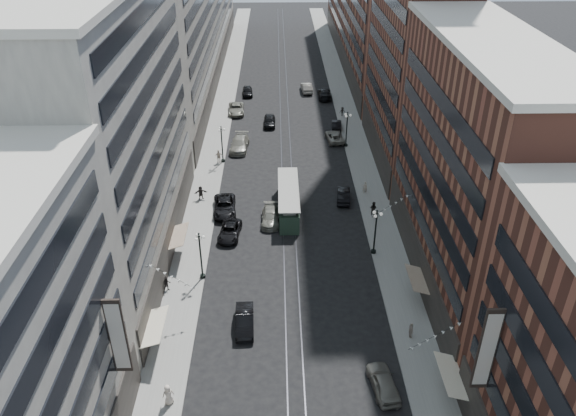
{
  "coord_description": "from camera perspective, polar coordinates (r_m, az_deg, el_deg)",
  "views": [
    {
      "loc": [
        -1.3,
        -18.36,
        36.44
      ],
      "look_at": [
        -0.21,
        33.7,
        5.0
      ],
      "focal_mm": 35.0,
      "sensor_mm": 36.0,
      "label": 1
    }
  ],
  "objects": [
    {
      "name": "pedestrian_5",
      "position": [
        72.67,
        -8.86,
        1.56
      ],
      "size": [
        1.71,
        0.86,
        1.77
      ],
      "primitive_type": "imported",
      "rotation": [
        0.0,
        0.0,
        0.25
      ],
      "color": "black",
      "rests_on": "sidewalk_west"
    },
    {
      "name": "car_extra_0",
      "position": [
        99.49,
        -5.29,
        9.99
      ],
      "size": [
        2.93,
        5.81,
        1.58
      ],
      "primitive_type": "imported",
      "rotation": [
        0.0,
        0.0,
        0.06
      ],
      "color": "gray",
      "rests_on": "ground"
    },
    {
      "name": "car_14",
      "position": [
        109.52,
        1.9,
        12.14
      ],
      "size": [
        2.23,
        5.27,
        1.69
      ],
      "primitive_type": "imported",
      "rotation": [
        0.0,
        0.0,
        3.23
      ],
      "color": "gray",
      "rests_on": "ground"
    },
    {
      "name": "lamppost_se_far",
      "position": [
        61.31,
        8.87,
        -2.25
      ],
      "size": [
        1.03,
        1.14,
        5.52
      ],
      "color": "black",
      "rests_on": "sidewalk_east"
    },
    {
      "name": "car_9",
      "position": [
        108.0,
        -4.13,
        11.75
      ],
      "size": [
        2.12,
        4.66,
        1.55
      ],
      "primitive_type": "imported",
      "rotation": [
        0.0,
        0.0,
        0.07
      ],
      "color": "black",
      "rests_on": "ground"
    },
    {
      "name": "car_extra_2",
      "position": [
        67.39,
        -1.8,
        -0.88
      ],
      "size": [
        2.15,
        5.14,
        1.48
      ],
      "primitive_type": "imported",
      "rotation": [
        0.0,
        0.0,
        -0.01
      ],
      "color": "slate",
      "rests_on": "ground"
    },
    {
      "name": "sidewalk_west",
      "position": [
        96.04,
        -6.98,
        8.64
      ],
      "size": [
        4.0,
        180.0,
        0.15
      ],
      "primitive_type": "cube",
      "color": "gray",
      "rests_on": "ground"
    },
    {
      "name": "pedestrian_2",
      "position": [
        57.82,
        -12.21,
        -7.55
      ],
      "size": [
        0.92,
        0.73,
        1.67
      ],
      "primitive_type": "imported",
      "rotation": [
        0.0,
        0.0,
        0.4
      ],
      "color": "black",
      "rests_on": "sidewalk_west"
    },
    {
      "name": "pedestrian_8",
      "position": [
        73.8,
        7.82,
        2.09
      ],
      "size": [
        0.66,
        0.48,
        1.68
      ],
      "primitive_type": "imported",
      "rotation": [
        0.0,
        0.0,
        3.28
      ],
      "color": "#B3A894",
      "rests_on": "sidewalk_east"
    },
    {
      "name": "ground",
      "position": [
        86.43,
        -0.22,
        6.18
      ],
      "size": [
        220.0,
        220.0,
        0.0
      ],
      "primitive_type": "plane",
      "color": "black",
      "rests_on": "ground"
    },
    {
      "name": "building_east_tower",
      "position": [
        78.12,
        13.1,
        18.98
      ],
      "size": [
        8.0,
        26.0,
        42.0
      ],
      "primitive_type": "cube",
      "color": "brown",
      "rests_on": "ground"
    },
    {
      "name": "rail_east",
      "position": [
        95.6,
        0.09,
        8.72
      ],
      "size": [
        0.12,
        180.0,
        0.02
      ],
      "primitive_type": "cube",
      "color": "#2D2D33",
      "rests_on": "ground"
    },
    {
      "name": "car_2",
      "position": [
        65.13,
        -5.94,
        -2.36
      ],
      "size": [
        2.77,
        5.2,
        1.39
      ],
      "primitive_type": "imported",
      "rotation": [
        0.0,
        0.0,
        -0.1
      ],
      "color": "black",
      "rests_on": "ground"
    },
    {
      "name": "building_east_far",
      "position": [
        127.09,
        7.55,
        19.78
      ],
      "size": [
        8.0,
        72.0,
        24.0
      ],
      "primitive_type": "cube",
      "color": "brown",
      "rests_on": "ground"
    },
    {
      "name": "building_west_far",
      "position": [
        117.79,
        -9.36,
        19.26
      ],
      "size": [
        8.0,
        90.0,
        26.0
      ],
      "primitive_type": "cube",
      "color": "#9D9A8C",
      "rests_on": "ground"
    },
    {
      "name": "streetcar",
      "position": [
        69.25,
        0.04,
        0.76
      ],
      "size": [
        2.51,
        11.32,
        3.13
      ],
      "color": "#263D2D",
      "rests_on": "ground"
    },
    {
      "name": "lamppost_se_mid",
      "position": [
        85.81,
        5.99,
        8.08
      ],
      "size": [
        1.03,
        1.14,
        5.52
      ],
      "color": "black",
      "rests_on": "sidewalk_east"
    },
    {
      "name": "building_west_mid",
      "position": [
        58.21,
        -16.87,
        7.07
      ],
      "size": [
        8.0,
        36.0,
        28.0
      ],
      "primitive_type": "cube",
      "color": "#9D9A8C",
      "rests_on": "ground"
    },
    {
      "name": "pedestrian_7",
      "position": [
        69.16,
        8.65,
        -0.04
      ],
      "size": [
        1.0,
        0.88,
        1.82
      ],
      "primitive_type": "imported",
      "rotation": [
        0.0,
        0.0,
        2.58
      ],
      "color": "black",
      "rests_on": "sidewalk_east"
    },
    {
      "name": "car_12",
      "position": [
        106.53,
        3.73,
        11.54
      ],
      "size": [
        2.42,
        5.87,
        1.7
      ],
      "primitive_type": "imported",
      "rotation": [
        0.0,
        0.0,
        3.13
      ],
      "color": "black",
      "rests_on": "ground"
    },
    {
      "name": "pedestrian_6",
      "position": [
        81.63,
        -7.05,
        5.23
      ],
      "size": [
        1.22,
        0.76,
        1.93
      ],
      "primitive_type": "imported",
      "rotation": [
        0.0,
        0.0,
        3.38
      ],
      "color": "#BCAD9C",
      "rests_on": "sidewalk_west"
    },
    {
      "name": "sidewalk_east",
      "position": [
        96.34,
        6.3,
        8.75
      ],
      "size": [
        4.0,
        180.0,
        0.15
      ],
      "primitive_type": "cube",
      "color": "gray",
      "rests_on": "ground"
    },
    {
      "name": "pedestrian_1",
      "position": [
        47.38,
        -12.07,
        -18.04
      ],
      "size": [
        1.06,
        0.81,
        1.91
      ],
      "primitive_type": "imported",
      "rotation": [
        0.0,
        0.0,
        3.51
      ],
      "color": "beige",
      "rests_on": "sidewalk_west"
    },
    {
      "name": "car_7",
      "position": [
        69.69,
        -6.45,
        0.15
      ],
      "size": [
        3.11,
        6.01,
        1.62
      ],
      "primitive_type": "imported",
      "rotation": [
        0.0,
        0.0,
        0.07
      ],
      "color": "black",
      "rests_on": "ground"
    },
    {
      "name": "lamppost_sw_far",
      "position": [
        57.65,
        -8.87,
        -4.65
      ],
      "size": [
        1.03,
        1.14,
        5.52
      ],
      "color": "black",
      "rests_on": "sidewalk_west"
    },
    {
      "name": "building_east_mid",
      "position": [
        55.51,
        18.22,
        3.34
      ],
      "size": [
        8.0,
        30.0,
        24.0
      ],
      "primitive_type": "cube",
      "color": "brown",
      "rests_on": "ground"
    },
    {
      "name": "car_4",
      "position": [
        48.27,
        9.68,
        -17.07
      ],
      "size": [
        2.47,
        4.89,
        1.6
      ],
      "primitive_type": "imported",
      "rotation": [
        0.0,
        0.0,
        3.27
      ],
      "color": "slate",
      "rests_on": "ground"
    },
    {
      "name": "car_13",
      "position": [
        94.08,
        -1.89,
        8.84
      ],
      "size": [
        1.95,
        4.75,
        1.61
      ],
      "primitive_type": "imported",
      "rotation": [
        0.0,
        0.0,
        -0.01
      ],
      "color": "black",
      "rests_on": "ground"
    },
    {
      "name": "pedestrian_9",
      "position": [
        98.09,
        5.54,
        9.74
      ],
      "size": [
        1.06,
        0.59,
        1.55
      ],
      "primitive_type": "imported",
      "rotation": [
        0.0,
        0.0,
        0.19
      ],
      "color": "black",
      "rests_on": "sidewalk_east"
    },
    {
      "name": "car_8",
      "position": [
        85.72,
        -4.94,
        6.5
      ],
      "size": [
        2.96,
        6.33,
        1.79
      ],
      "primitive_type": "imported",
      "rotation": [
        0.0,
        0.0,
        -0.08
      ],
      "color": "gray",
      "rests_on": "ground"
    },
    {
      "name": "car_extra_1",
      "position": [
        92.91,
        4.94,
        8.39
      ],
      "size": [
        1.9,
        4.47,
        1.43
      ],
      "primitive_type": "imported",
      "rotation": [
        0.0,
        0.0,
        3.05
      ],
      "color": "black",
      "rests_on": "ground"
    },
    {
      "name": "car_11",
      "position": [
        88.62,
        4.75,
        7.24
      ],
      "size": [
        2.9,
        5.41,
        1.45
      ],
      "primitive_type": "imported",
      "rotation": [
        0.0,
        0.0,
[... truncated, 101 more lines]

